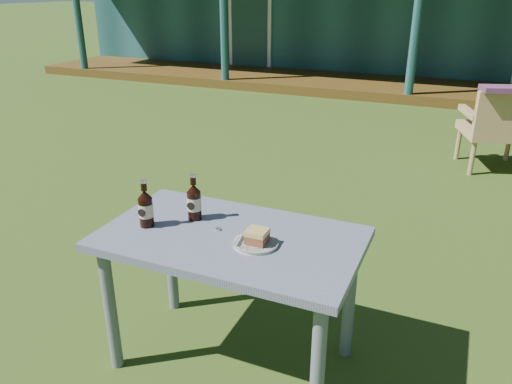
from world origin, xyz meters
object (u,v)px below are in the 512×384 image
at_px(cake_slice, 257,236).
at_px(armchair_left, 499,125).
at_px(cola_bottle_near, 194,201).
at_px(cafe_table, 231,254).
at_px(plate, 256,243).
at_px(cola_bottle_far, 146,208).

distance_m(cake_slice, armchair_left, 3.81).
relative_size(cola_bottle_near, armchair_left, 0.27).
xyz_separation_m(cola_bottle_near, armchair_left, (1.47, 3.52, -0.34)).
xyz_separation_m(cafe_table, armchair_left, (1.23, 3.61, -0.14)).
distance_m(plate, cake_slice, 0.04).
bearing_deg(cola_bottle_near, plate, -18.08).
xyz_separation_m(cake_slice, armchair_left, (1.08, 3.64, -0.29)).
relative_size(cake_slice, cola_bottle_near, 0.40).
bearing_deg(cola_bottle_far, plate, 3.54).
bearing_deg(cola_bottle_far, cola_bottle_near, 42.81).
xyz_separation_m(cafe_table, cola_bottle_near, (-0.24, 0.09, 0.19)).
bearing_deg(plate, armchair_left, 73.41).
xyz_separation_m(cafe_table, cola_bottle_far, (-0.41, -0.07, 0.19)).
height_order(cola_bottle_near, cola_bottle_far, same).
xyz_separation_m(plate, cola_bottle_far, (-0.55, -0.03, 0.08)).
height_order(cake_slice, cola_bottle_far, cola_bottle_far).
xyz_separation_m(plate, cake_slice, (0.01, -0.00, 0.04)).
distance_m(cake_slice, cola_bottle_far, 0.56).
height_order(cafe_table, armchair_left, armchair_left).
relative_size(cola_bottle_far, armchair_left, 0.28).
bearing_deg(cake_slice, cola_bottle_far, -176.73).
height_order(cake_slice, cola_bottle_near, cola_bottle_near).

